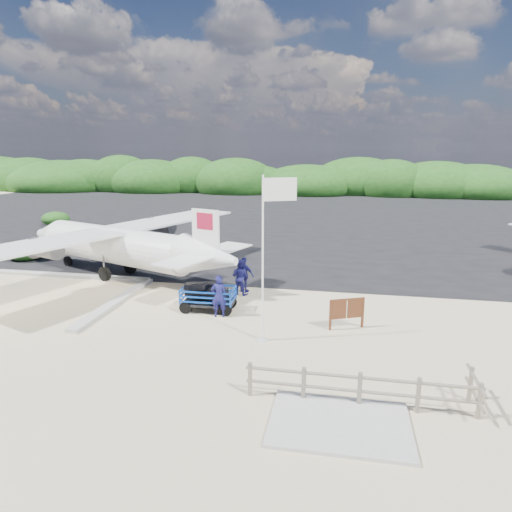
{
  "coord_description": "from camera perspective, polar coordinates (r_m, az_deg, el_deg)",
  "views": [
    {
      "loc": [
        5.37,
        -16.37,
        6.81
      ],
      "look_at": [
        1.47,
        3.79,
        1.92
      ],
      "focal_mm": 32.0,
      "sensor_mm": 36.0,
      "label": 1
    }
  ],
  "objects": [
    {
      "name": "flagpole",
      "position": [
        16.81,
        0.81,
        -10.5
      ],
      "size": [
        1.29,
        0.93,
        5.93
      ],
      "primitive_type": null,
      "rotation": [
        0.0,
        0.0,
        0.41
      ],
      "color": "white",
      "rests_on": "ground"
    },
    {
      "name": "crew_b",
      "position": [
        21.57,
        -2.02,
        -2.63
      ],
      "size": [
        0.99,
        0.87,
        1.72
      ],
      "primitive_type": "imported",
      "rotation": [
        0.0,
        0.0,
        2.84
      ],
      "color": "#161754",
      "rests_on": "ground"
    },
    {
      "name": "asphalt_apron",
      "position": [
        47.17,
        4.32,
        5.06
      ],
      "size": [
        90.0,
        50.0,
        0.04
      ],
      "primitive_type": null,
      "color": "#B2B2B2",
      "rests_on": "ground"
    },
    {
      "name": "crew_c",
      "position": [
        21.89,
        -1.49,
        -2.38
      ],
      "size": [
        1.09,
        0.71,
        1.73
      ],
      "primitive_type": "imported",
      "rotation": [
        0.0,
        0.0,
        2.83
      ],
      "color": "#161754",
      "rests_on": "ground"
    },
    {
      "name": "aircraft_small",
      "position": [
        50.38,
        -3.52,
        5.6
      ],
      "size": [
        10.96,
        10.96,
        2.79
      ],
      "primitive_type": null,
      "rotation": [
        0.0,
        0.0,
        3.89
      ],
      "color": "#B2B2B2",
      "rests_on": "ground"
    },
    {
      "name": "ground",
      "position": [
        18.53,
        -6.78,
        -8.28
      ],
      "size": [
        160.0,
        160.0,
        0.0
      ],
      "primitive_type": "plane",
      "color": "beige"
    },
    {
      "name": "aircraft_large",
      "position": [
        37.59,
        20.19,
        2.13
      ],
      "size": [
        22.46,
        22.46,
        5.21
      ],
      "primitive_type": null,
      "rotation": [
        0.0,
        0.0,
        2.77
      ],
      "color": "#B2B2B2",
      "rests_on": "ground"
    },
    {
      "name": "fence",
      "position": [
        13.27,
        12.71,
        -17.85
      ],
      "size": [
        6.4,
        2.0,
        1.1
      ],
      "primitive_type": null,
      "color": "#B2B2B2",
      "rests_on": "ground"
    },
    {
      "name": "walkway_pad",
      "position": [
        12.41,
        10.37,
        -20.15
      ],
      "size": [
        3.5,
        2.5,
        0.1
      ],
      "primitive_type": null,
      "color": "#B2B2B2",
      "rests_on": "ground"
    },
    {
      "name": "baggage_cart",
      "position": [
        19.8,
        -5.93,
        -6.8
      ],
      "size": [
        2.46,
        1.45,
        1.21
      ],
      "primitive_type": null,
      "rotation": [
        0.0,
        0.0,
        0.03
      ],
      "color": "#0B3FAF",
      "rests_on": "ground"
    },
    {
      "name": "crew_a",
      "position": [
        18.8,
        -4.67,
        -5.03
      ],
      "size": [
        0.73,
        0.58,
        1.77
      ],
      "primitive_type": "imported",
      "rotation": [
        0.0,
        0.0,
        3.4
      ],
      "color": "#161754",
      "rests_on": "ground"
    },
    {
      "name": "vegetation_band",
      "position": [
        71.89,
        6.68,
        7.87
      ],
      "size": [
        124.0,
        8.0,
        4.4
      ],
      "primitive_type": null,
      "color": "#B2B2B2",
      "rests_on": "ground"
    },
    {
      "name": "signboard",
      "position": [
        18.18,
        11.18,
        -8.88
      ],
      "size": [
        1.44,
        0.75,
        1.24
      ],
      "primitive_type": null,
      "rotation": [
        0.0,
        0.0,
        0.42
      ],
      "color": "brown",
      "rests_on": "ground"
    },
    {
      "name": "lagoon",
      "position": [
        23.92,
        -26.7,
        -4.63
      ],
      "size": [
        9.0,
        7.0,
        0.4
      ],
      "primitive_type": null,
      "color": "#B2B2B2",
      "rests_on": "ground"
    }
  ]
}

